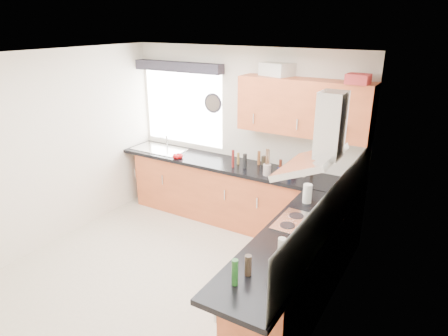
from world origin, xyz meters
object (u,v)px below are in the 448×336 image
Objects in this scene: oven at (300,266)px; washing_machine at (179,184)px; upper_cabinets at (304,107)px; extractor_hood at (320,144)px.

washing_machine is at bearing 153.88° from oven.
upper_cabinets reaches higher than oven.
washing_machine is (-2.59, 1.22, -1.39)m from extractor_hood.
washing_machine is at bearing 154.76° from extractor_hood.
oven is 1.35m from extractor_hood.
extractor_hood is 0.46× the size of upper_cabinets.
upper_cabinets is 2.41m from washing_machine.
oven is 1.13× the size of washing_machine.
extractor_hood is at bearing -0.00° from oven.
extractor_hood is 1.04× the size of washing_machine.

